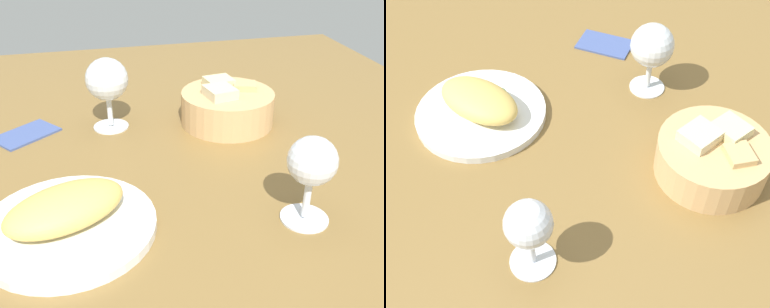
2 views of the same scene
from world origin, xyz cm
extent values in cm
cube|color=olive|center=(0.00, 0.00, -1.00)|extent=(140.00, 140.00, 2.00)
cylinder|color=white|center=(-10.95, -14.64, 0.70)|extent=(23.23, 23.23, 1.40)
ellipsoid|color=#DFB95C|center=(-10.95, -14.64, 3.76)|extent=(18.49, 15.03, 4.71)
cone|color=#44873A|center=(-13.80, -10.37, 2.19)|extent=(3.63, 3.63, 1.57)
cylinder|color=tan|center=(19.37, 12.59, 3.15)|extent=(17.78, 17.78, 6.30)
cube|color=tan|center=(23.11, 13.83, 5.31)|extent=(5.26, 4.98, 4.30)
cube|color=beige|center=(18.56, 16.08, 5.46)|extent=(5.76, 5.33, 5.15)
cube|color=beige|center=(17.30, 10.94, 5.34)|extent=(5.98, 6.42, 5.58)
cylinder|color=silver|center=(20.42, -19.60, 0.30)|extent=(6.58, 6.58, 0.60)
cylinder|color=silver|center=(20.42, -19.60, 3.27)|extent=(1.00, 1.00, 5.34)
sphere|color=silver|center=(20.42, -19.60, 9.22)|extent=(6.56, 6.56, 6.56)
cylinder|color=silver|center=(-2.85, 15.86, 0.30)|extent=(6.66, 6.66, 0.60)
cylinder|color=silver|center=(-2.85, 15.86, 3.17)|extent=(1.00, 1.00, 5.15)
sphere|color=silver|center=(-2.85, 15.86, 9.69)|extent=(7.88, 7.88, 7.88)
cube|color=#425591|center=(-18.52, 16.03, 0.40)|extent=(12.97, 12.31, 0.80)
camera|label=1|loc=(-6.40, -65.15, 38.39)|focal=42.88mm
camera|label=2|loc=(54.92, -31.78, 61.87)|focal=46.67mm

